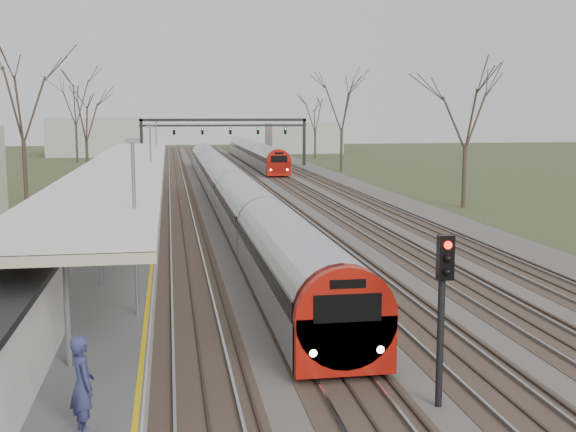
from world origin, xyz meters
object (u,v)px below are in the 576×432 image
object	(u,v)px
train_near	(226,184)
train_far	(254,153)
passenger	(82,385)
signal_post	(443,295)

from	to	relation	value
train_near	train_far	bearing A→B (deg)	80.52
train_near	passenger	bearing A→B (deg)	-98.07
signal_post	train_near	bearing A→B (deg)	92.56
train_far	train_near	bearing A→B (deg)	-99.48
train_far	passenger	size ratio (longest dim) A/B	24.64
train_far	passenger	distance (m)	84.13
train_far	signal_post	size ratio (longest dim) A/B	11.03
train_near	signal_post	bearing A→B (deg)	-87.44
train_far	signal_post	xyz separation A→B (m)	(-5.25, -81.05, 1.25)
passenger	signal_post	distance (m)	7.91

